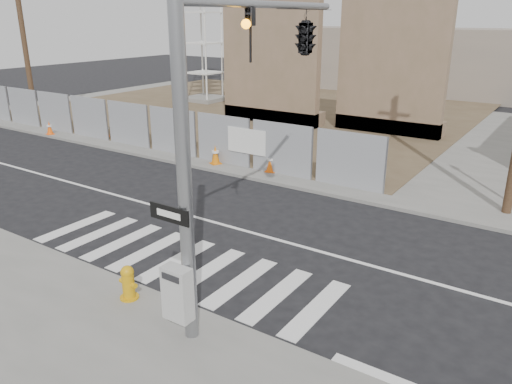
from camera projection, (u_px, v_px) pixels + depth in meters
The scene contains 12 objects.
ground at pixel (234, 228), 14.71m from camera, with size 100.00×100.00×0.00m, color black.
sidewalk_far at pixel (395, 136), 25.66m from camera, with size 50.00×20.00×0.12m, color slate.
signal_pole at pixel (270, 74), 10.20m from camera, with size 0.96×5.87×7.00m.
chain_link_fence at pixel (125, 123), 23.50m from camera, with size 24.60×0.04×2.00m, color gray.
concrete_wall_left at pixel (271, 64), 27.50m from camera, with size 6.00×1.30×8.00m.
concrete_wall_right at pixel (392, 69), 24.87m from camera, with size 5.50×1.30×8.00m.
utility_pole_left at pixel (22, 30), 26.72m from camera, with size 1.60×0.28×10.00m.
fire_hydrant at pixel (128, 282), 10.72m from camera, with size 0.48×0.45×0.78m.
traffic_cone_a at pixel (50, 128), 25.66m from camera, with size 0.43×0.43×0.69m.
traffic_cone_b at pixel (106, 131), 24.97m from camera, with size 0.49×0.49×0.73m.
traffic_cone_c at pixel (215, 155), 20.53m from camera, with size 0.54×0.54×0.79m.
traffic_cone_d at pixel (271, 162), 19.51m from camera, with size 0.50×0.50×0.78m.
Camera 1 is at (8.05, -10.87, 5.92)m, focal length 35.00 mm.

